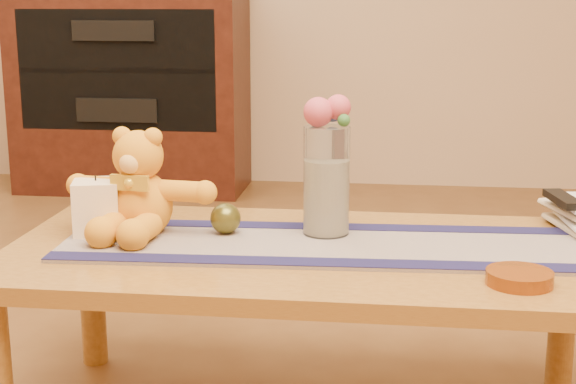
# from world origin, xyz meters

# --- Properties ---
(coffee_table_top) EXTENTS (1.40, 0.70, 0.04)m
(coffee_table_top) POSITION_xyz_m (0.00, 0.00, 0.43)
(coffee_table_top) COLOR brown
(coffee_table_top) RESTS_ON floor
(table_leg_bl) EXTENTS (0.07, 0.07, 0.41)m
(table_leg_bl) POSITION_xyz_m (-0.64, 0.29, 0.21)
(table_leg_bl) COLOR brown
(table_leg_bl) RESTS_ON floor
(table_leg_br) EXTENTS (0.07, 0.07, 0.41)m
(table_leg_br) POSITION_xyz_m (0.64, 0.29, 0.21)
(table_leg_br) COLOR brown
(table_leg_br) RESTS_ON floor
(persian_runner) EXTENTS (1.21, 0.40, 0.01)m
(persian_runner) POSITION_xyz_m (0.03, 0.01, 0.45)
(persian_runner) COLOR #1D1C4F
(persian_runner) RESTS_ON coffee_table_top
(runner_border_near) EXTENTS (1.20, 0.11, 0.00)m
(runner_border_near) POSITION_xyz_m (0.03, -0.13, 0.46)
(runner_border_near) COLOR #16143E
(runner_border_near) RESTS_ON persian_runner
(runner_border_far) EXTENTS (1.20, 0.11, 0.00)m
(runner_border_far) POSITION_xyz_m (0.02, 0.16, 0.46)
(runner_border_far) COLOR #16143E
(runner_border_far) RESTS_ON persian_runner
(teddy_bear) EXTENTS (0.39, 0.33, 0.24)m
(teddy_bear) POSITION_xyz_m (-0.42, 0.06, 0.58)
(teddy_bear) COLOR orange
(teddy_bear) RESTS_ON persian_runner
(pillar_candle) EXTENTS (0.13, 0.13, 0.13)m
(pillar_candle) POSITION_xyz_m (-0.52, 0.04, 0.52)
(pillar_candle) COLOR #F9DDB7
(pillar_candle) RESTS_ON persian_runner
(candle_wick) EXTENTS (0.00, 0.00, 0.01)m
(candle_wick) POSITION_xyz_m (-0.52, 0.04, 0.59)
(candle_wick) COLOR black
(candle_wick) RESTS_ON pillar_candle
(glass_vase) EXTENTS (0.11, 0.11, 0.26)m
(glass_vase) POSITION_xyz_m (0.03, 0.09, 0.59)
(glass_vase) COLOR silver
(glass_vase) RESTS_ON persian_runner
(potpourri_fill) EXTENTS (0.09, 0.09, 0.18)m
(potpourri_fill) POSITION_xyz_m (0.03, 0.09, 0.55)
(potpourri_fill) COLOR beige
(potpourri_fill) RESTS_ON glass_vase
(rose_left) EXTENTS (0.07, 0.07, 0.07)m
(rose_left) POSITION_xyz_m (0.01, 0.08, 0.75)
(rose_left) COLOR #C14455
(rose_left) RESTS_ON glass_vase
(rose_right) EXTENTS (0.06, 0.06, 0.06)m
(rose_right) POSITION_xyz_m (0.06, 0.10, 0.76)
(rose_right) COLOR #C14455
(rose_right) RESTS_ON glass_vase
(blue_flower_back) EXTENTS (0.04, 0.04, 0.04)m
(blue_flower_back) POSITION_xyz_m (0.04, 0.13, 0.75)
(blue_flower_back) COLOR #47589A
(blue_flower_back) RESTS_ON glass_vase
(blue_flower_side) EXTENTS (0.04, 0.04, 0.04)m
(blue_flower_side) POSITION_xyz_m (0.00, 0.11, 0.74)
(blue_flower_side) COLOR #47589A
(blue_flower_side) RESTS_ON glass_vase
(leaf_sprig) EXTENTS (0.03, 0.03, 0.03)m
(leaf_sprig) POSITION_xyz_m (0.07, 0.07, 0.74)
(leaf_sprig) COLOR #33662D
(leaf_sprig) RESTS_ON glass_vase
(bronze_ball) EXTENTS (0.10, 0.10, 0.07)m
(bronze_ball) POSITION_xyz_m (-0.21, 0.07, 0.49)
(bronze_ball) COLOR #494518
(bronze_ball) RESTS_ON persian_runner
(book_bottom) EXTENTS (0.21, 0.25, 0.02)m
(book_bottom) POSITION_xyz_m (0.60, 0.21, 0.46)
(book_bottom) COLOR beige
(book_bottom) RESTS_ON coffee_table_top
(book_lower) EXTENTS (0.18, 0.24, 0.02)m
(book_lower) POSITION_xyz_m (0.60, 0.21, 0.48)
(book_lower) COLOR beige
(book_lower) RESTS_ON book_bottom
(book_upper) EXTENTS (0.22, 0.26, 0.02)m
(book_upper) POSITION_xyz_m (0.59, 0.21, 0.50)
(book_upper) COLOR beige
(book_upper) RESTS_ON book_lower
(book_top) EXTENTS (0.19, 0.24, 0.02)m
(book_top) POSITION_xyz_m (0.60, 0.21, 0.52)
(book_top) COLOR beige
(book_top) RESTS_ON book_upper
(tv_remote) EXTENTS (0.07, 0.17, 0.02)m
(tv_remote) POSITION_xyz_m (0.60, 0.20, 0.54)
(tv_remote) COLOR black
(tv_remote) RESTS_ON book_top
(amber_dish) EXTENTS (0.17, 0.17, 0.03)m
(amber_dish) POSITION_xyz_m (0.44, -0.20, 0.46)
(amber_dish) COLOR #BF5914
(amber_dish) RESTS_ON coffee_table_top
(media_cabinet) EXTENTS (1.20, 0.50, 1.10)m
(media_cabinet) POSITION_xyz_m (-1.20, 2.48, 0.55)
(media_cabinet) COLOR black
(media_cabinet) RESTS_ON floor
(cabinet_cavity) EXTENTS (1.02, 0.03, 0.61)m
(cabinet_cavity) POSITION_xyz_m (-1.20, 2.25, 0.66)
(cabinet_cavity) COLOR black
(cabinet_cavity) RESTS_ON media_cabinet
(cabinet_shelf) EXTENTS (1.02, 0.20, 0.02)m
(cabinet_shelf) POSITION_xyz_m (-1.20, 2.33, 0.66)
(cabinet_shelf) COLOR black
(cabinet_shelf) RESTS_ON media_cabinet
(stereo_upper) EXTENTS (0.42, 0.28, 0.10)m
(stereo_upper) POSITION_xyz_m (-1.20, 2.35, 0.86)
(stereo_upper) COLOR black
(stereo_upper) RESTS_ON media_cabinet
(stereo_lower) EXTENTS (0.42, 0.28, 0.12)m
(stereo_lower) POSITION_xyz_m (-1.20, 2.35, 0.46)
(stereo_lower) COLOR black
(stereo_lower) RESTS_ON media_cabinet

